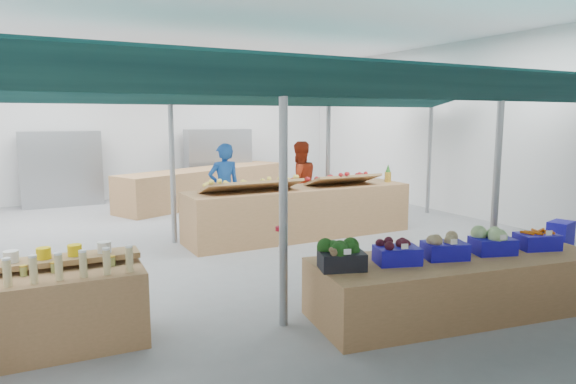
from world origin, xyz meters
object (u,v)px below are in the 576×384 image
at_px(fruit_counter, 300,212).
at_px(crate_stack, 560,237).
at_px(bottle_shelf, 53,307).
at_px(vendor_left, 224,188).
at_px(veg_counter, 457,285).
at_px(vendor_right, 299,183).

relative_size(fruit_counter, crate_stack, 8.17).
bearing_deg(bottle_shelf, vendor_left, 53.38).
xyz_separation_m(fruit_counter, crate_stack, (3.44, -3.30, -0.21)).
bearing_deg(vendor_left, veg_counter, 99.70).
bearing_deg(vendor_right, vendor_left, 0.67).
height_order(veg_counter, crate_stack, veg_counter).
xyz_separation_m(fruit_counter, vendor_left, (-1.20, 1.10, 0.43)).
xyz_separation_m(veg_counter, vendor_right, (0.92, 5.56, 0.58)).
relative_size(veg_counter, vendor_right, 1.95).
height_order(veg_counter, fruit_counter, fruit_counter).
bearing_deg(fruit_counter, veg_counter, -93.39).
height_order(fruit_counter, vendor_right, vendor_right).
distance_m(bottle_shelf, fruit_counter, 5.74).
height_order(bottle_shelf, fruit_counter, bottle_shelf).
bearing_deg(vendor_left, bottle_shelf, 50.65).
bearing_deg(crate_stack, bottle_shelf, 179.07).
bearing_deg(crate_stack, veg_counter, -162.92).
height_order(bottle_shelf, veg_counter, bottle_shelf).
xyz_separation_m(vendor_left, vendor_right, (1.80, 0.00, 0.00)).
xyz_separation_m(veg_counter, vendor_left, (-0.88, 5.56, 0.58)).
distance_m(bottle_shelf, vendor_left, 5.60).
bearing_deg(fruit_counter, crate_stack, -43.16).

